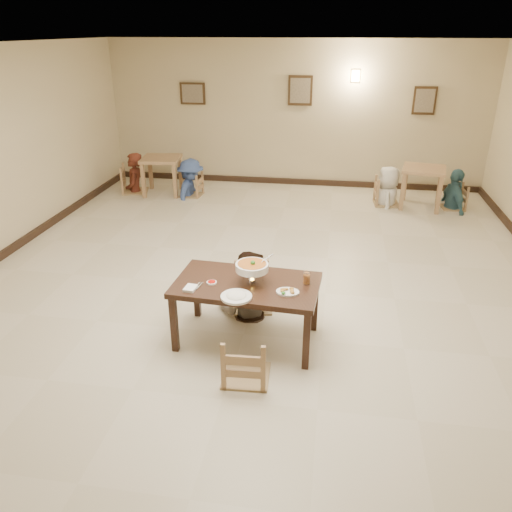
% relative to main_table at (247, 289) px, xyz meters
% --- Properties ---
extents(floor, '(10.00, 10.00, 0.00)m').
position_rel_main_table_xyz_m(floor, '(-0.06, 1.20, -0.64)').
color(floor, beige).
rests_on(floor, ground).
extents(ceiling, '(10.00, 10.00, 0.00)m').
position_rel_main_table_xyz_m(ceiling, '(-0.06, 1.20, 2.36)').
color(ceiling, white).
rests_on(ceiling, wall_back).
extents(wall_back, '(10.00, 0.00, 10.00)m').
position_rel_main_table_xyz_m(wall_back, '(-0.06, 6.20, 0.86)').
color(wall_back, beige).
rests_on(wall_back, floor).
extents(baseboard_back, '(8.00, 0.06, 0.12)m').
position_rel_main_table_xyz_m(baseboard_back, '(-0.06, 6.17, -0.58)').
color(baseboard_back, black).
rests_on(baseboard_back, floor).
extents(picture_a, '(0.55, 0.04, 0.45)m').
position_rel_main_table_xyz_m(picture_a, '(-2.26, 6.16, 1.26)').
color(picture_a, '#332213').
rests_on(picture_a, wall_back).
extents(picture_b, '(0.50, 0.04, 0.60)m').
position_rel_main_table_xyz_m(picture_b, '(0.04, 6.16, 1.36)').
color(picture_b, '#332213').
rests_on(picture_b, wall_back).
extents(picture_c, '(0.45, 0.04, 0.55)m').
position_rel_main_table_xyz_m(picture_c, '(2.54, 6.16, 1.21)').
color(picture_c, '#332213').
rests_on(picture_c, wall_back).
extents(wall_sconce, '(0.16, 0.05, 0.22)m').
position_rel_main_table_xyz_m(wall_sconce, '(1.14, 6.16, 1.66)').
color(wall_sconce, '#FFD88C').
rests_on(wall_sconce, wall_back).
extents(main_table, '(1.58, 0.95, 0.72)m').
position_rel_main_table_xyz_m(main_table, '(0.00, 0.00, 0.00)').
color(main_table, '#331D13').
rests_on(main_table, floor).
extents(chair_far, '(0.47, 0.47, 1.00)m').
position_rel_main_table_xyz_m(chair_far, '(-0.06, 0.72, -0.14)').
color(chair_far, tan).
rests_on(chair_far, floor).
extents(chair_near, '(0.46, 0.46, 0.98)m').
position_rel_main_table_xyz_m(chair_near, '(0.10, -0.66, -0.15)').
color(chair_near, tan).
rests_on(chair_near, floor).
extents(main_diner, '(0.81, 0.65, 1.60)m').
position_rel_main_table_xyz_m(main_diner, '(-0.10, 0.60, 0.16)').
color(main_diner, gray).
rests_on(main_diner, floor).
extents(curry_warmer, '(0.39, 0.35, 0.31)m').
position_rel_main_table_xyz_m(curry_warmer, '(0.06, 0.01, 0.26)').
color(curry_warmer, silver).
rests_on(curry_warmer, main_table).
extents(rice_plate_far, '(0.28, 0.28, 0.06)m').
position_rel_main_table_xyz_m(rice_plate_far, '(0.02, 0.32, 0.09)').
color(rice_plate_far, white).
rests_on(rice_plate_far, main_table).
extents(rice_plate_near, '(0.32, 0.32, 0.07)m').
position_rel_main_table_xyz_m(rice_plate_near, '(-0.05, -0.34, 0.10)').
color(rice_plate_near, white).
rests_on(rice_plate_near, main_table).
extents(fried_plate, '(0.24, 0.24, 0.05)m').
position_rel_main_table_xyz_m(fried_plate, '(0.45, -0.16, 0.10)').
color(fried_plate, white).
rests_on(fried_plate, main_table).
extents(chili_dish, '(0.11, 0.11, 0.02)m').
position_rel_main_table_xyz_m(chili_dish, '(-0.36, -0.08, 0.09)').
color(chili_dish, white).
rests_on(chili_dish, main_table).
extents(napkin_cutlery, '(0.16, 0.24, 0.03)m').
position_rel_main_table_xyz_m(napkin_cutlery, '(-0.55, -0.24, 0.09)').
color(napkin_cutlery, white).
rests_on(napkin_cutlery, main_table).
extents(drink_glass, '(0.07, 0.07, 0.14)m').
position_rel_main_table_xyz_m(drink_glass, '(0.63, 0.08, 0.15)').
color(drink_glass, white).
rests_on(drink_glass, main_table).
extents(bg_table_left, '(0.85, 0.85, 0.77)m').
position_rel_main_table_xyz_m(bg_table_left, '(-2.68, 5.06, -0.01)').
color(bg_table_left, '#A47C56').
rests_on(bg_table_left, floor).
extents(bg_table_right, '(0.90, 0.90, 0.77)m').
position_rel_main_table_xyz_m(bg_table_right, '(2.53, 5.02, -0.00)').
color(bg_table_right, '#A47C56').
rests_on(bg_table_right, floor).
extents(bg_chair_ll, '(0.51, 0.51, 1.08)m').
position_rel_main_table_xyz_m(bg_chair_ll, '(-3.30, 5.06, -0.10)').
color(bg_chair_ll, tan).
rests_on(bg_chair_ll, floor).
extents(bg_chair_lr, '(0.42, 0.42, 0.90)m').
position_rel_main_table_xyz_m(bg_chair_lr, '(-2.06, 5.01, -0.19)').
color(bg_chair_lr, tan).
rests_on(bg_chair_lr, floor).
extents(bg_chair_rl, '(0.48, 0.48, 1.02)m').
position_rel_main_table_xyz_m(bg_chair_rl, '(1.90, 5.06, -0.13)').
color(bg_chair_rl, tan).
rests_on(bg_chair_rl, floor).
extents(bg_chair_rr, '(0.41, 0.41, 0.88)m').
position_rel_main_table_xyz_m(bg_chair_rr, '(3.15, 5.03, -0.20)').
color(bg_chair_rr, tan).
rests_on(bg_chair_rr, floor).
extents(bg_diner_a, '(0.54, 0.69, 1.66)m').
position_rel_main_table_xyz_m(bg_diner_a, '(-3.30, 5.06, 0.19)').
color(bg_diner_a, '#552318').
rests_on(bg_diner_a, floor).
extents(bg_diner_b, '(0.64, 1.03, 1.53)m').
position_rel_main_table_xyz_m(bg_diner_b, '(-2.06, 5.01, 0.13)').
color(bg_diner_b, '#475F95').
rests_on(bg_diner_b, floor).
extents(bg_diner_c, '(0.50, 0.75, 1.52)m').
position_rel_main_table_xyz_m(bg_diner_c, '(1.90, 5.06, 0.12)').
color(bg_diner_c, silver).
rests_on(bg_diner_c, floor).
extents(bg_diner_d, '(0.56, 0.96, 1.54)m').
position_rel_main_table_xyz_m(bg_diner_d, '(3.15, 5.03, 0.14)').
color(bg_diner_d, '#3D6B7B').
rests_on(bg_diner_d, floor).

